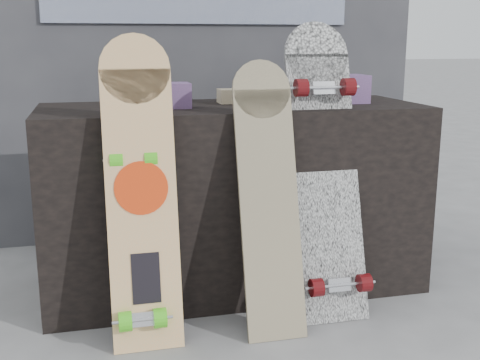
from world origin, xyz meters
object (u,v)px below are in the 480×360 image
object	(u,v)px
longboard_geisha	(141,183)
vendor_table	(233,198)
longboard_cascadia	(326,164)
skateboard_dark	(136,224)
longboard_celtic	(268,189)

from	to	relation	value
longboard_geisha	vendor_table	bearing A→B (deg)	42.67
longboard_cascadia	skateboard_dark	distance (m)	0.77
longboard_cascadia	longboard_celtic	bearing A→B (deg)	-158.65
vendor_table	skateboard_dark	xyz separation A→B (m)	(-0.44, -0.38, 0.03)
longboard_geisha	longboard_cascadia	world-z (taller)	longboard_cascadia
longboard_celtic	longboard_geisha	bearing A→B (deg)	179.33
longboard_geisha	longboard_cascadia	size ratio (longest dim) A/B	0.96
longboard_cascadia	skateboard_dark	bearing A→B (deg)	-173.52
longboard_geisha	longboard_celtic	xyz separation A→B (m)	(0.46, -0.01, -0.05)
vendor_table	longboard_geisha	bearing A→B (deg)	-137.33
skateboard_dark	longboard_cascadia	bearing A→B (deg)	6.48
vendor_table	longboard_celtic	world-z (taller)	longboard_celtic
longboard_geisha	longboard_cascadia	distance (m)	0.74
longboard_cascadia	skateboard_dark	world-z (taller)	longboard_cascadia
skateboard_dark	longboard_celtic	bearing A→B (deg)	-2.22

